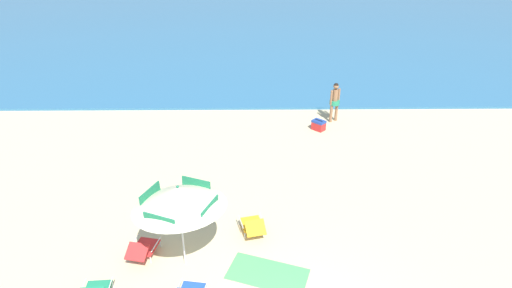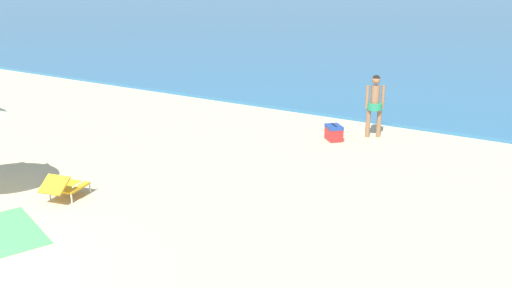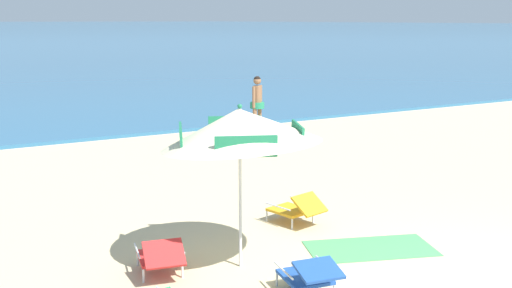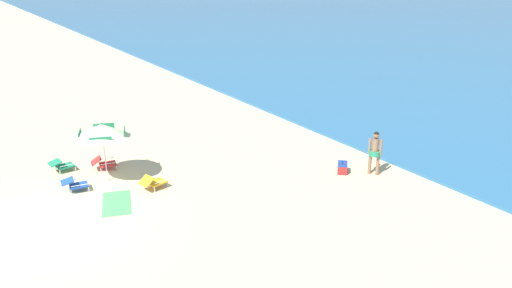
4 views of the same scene
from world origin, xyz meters
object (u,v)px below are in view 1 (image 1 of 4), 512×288
object	(u,v)px
beach_towel	(268,274)
cooler_box	(319,125)
beach_umbrella_striped_main	(179,197)
lounge_chair_under_umbrella	(253,225)
person_standing_near_shore	(335,100)
lounge_chair_facing_sea	(143,249)

from	to	relation	value
beach_towel	cooler_box	bearing A→B (deg)	73.48
beach_umbrella_striped_main	lounge_chair_under_umbrella	xyz separation A→B (m)	(1.59, 1.08, -1.61)
beach_umbrella_striped_main	lounge_chair_under_umbrella	size ratio (longest dim) A/B	2.84
person_standing_near_shore	beach_towel	distance (m)	9.20
beach_umbrella_striped_main	beach_towel	size ratio (longest dim) A/B	1.57
person_standing_near_shore	cooler_box	world-z (taller)	person_standing_near_shore
lounge_chair_under_umbrella	lounge_chair_facing_sea	distance (m)	2.75
lounge_chair_under_umbrella	cooler_box	distance (m)	6.87
lounge_chair_facing_sea	person_standing_near_shore	bearing A→B (deg)	53.32
beach_umbrella_striped_main	lounge_chair_facing_sea	xyz separation A→B (m)	(-1.03, 0.23, -1.61)
lounge_chair_under_umbrella	person_standing_near_shore	xyz separation A→B (m)	(3.37, 7.20, 0.69)
beach_umbrella_striped_main	person_standing_near_shore	distance (m)	9.69
lounge_chair_under_umbrella	beach_towel	world-z (taller)	lounge_chair_under_umbrella
beach_umbrella_striped_main	person_standing_near_shore	size ratio (longest dim) A/B	1.71
beach_umbrella_striped_main	beach_towel	xyz separation A→B (m)	(1.92, -0.35, -1.88)
cooler_box	beach_towel	xyz separation A→B (m)	(-2.31, -7.78, -0.20)
beach_umbrella_striped_main	lounge_chair_facing_sea	size ratio (longest dim) A/B	2.88
lounge_chair_facing_sea	beach_towel	bearing A→B (deg)	-11.15
lounge_chair_facing_sea	person_standing_near_shore	size ratio (longest dim) A/B	0.59
lounge_chair_facing_sea	cooler_box	world-z (taller)	lounge_chair_facing_sea
beach_umbrella_striped_main	cooler_box	size ratio (longest dim) A/B	4.72
person_standing_near_shore	cooler_box	xyz separation A→B (m)	(-0.74, -0.85, -0.75)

